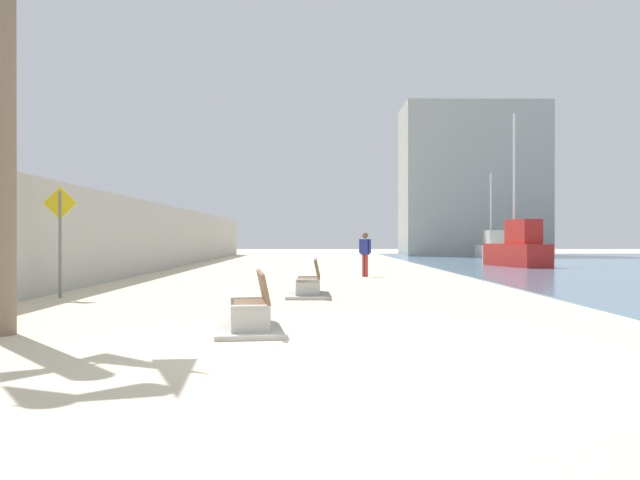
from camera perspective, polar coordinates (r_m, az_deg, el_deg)
The scene contains 9 objects.
ground_plane at distance 26.63m, azimuth -0.52°, elevation -3.11°, with size 120.00×120.00×0.00m, color beige.
seawall at distance 27.61m, azimuth -16.28°, elevation 0.23°, with size 0.80×64.00×3.11m, color #ADAAA3.
bench_near at distance 10.57m, azimuth -6.22°, elevation -6.86°, with size 1.37×2.23×0.98m.
bench_far at distance 16.65m, azimuth -0.96°, elevation -4.28°, with size 1.13×2.12×0.98m.
person_walking at distance 25.06m, azimuth 4.06°, elevation -0.96°, with size 0.45×0.34×1.75m.
boat_mid_bay at distance 48.13m, azimuth 15.19°, elevation -0.69°, with size 2.36×7.40×6.30m.
boat_far_right at distance 34.69m, azimuth 17.34°, elevation -0.75°, with size 2.37×4.83×8.06m.
pedestrian_sign at distance 17.45m, azimuth -22.28°, elevation 0.94°, with size 0.85×0.08×2.84m.
harbor_building at distance 56.50m, azimuth 13.50°, elevation 5.17°, with size 12.00×6.00×12.89m, color #9E9E99.
Camera 1 is at (-0.04, -8.59, 1.53)m, focal length 35.67 mm.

